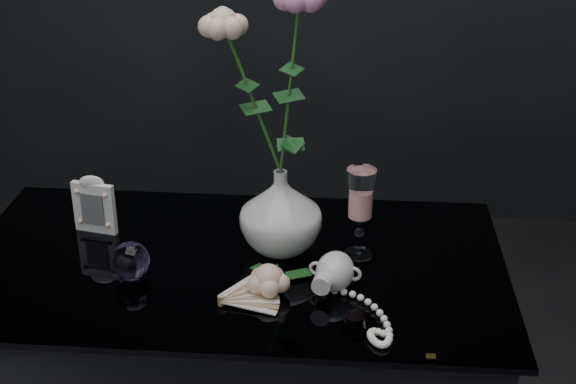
# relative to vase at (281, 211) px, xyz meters

# --- Properties ---
(vase) EXTENTS (0.21, 0.21, 0.17)m
(vase) POSITION_rel_vase_xyz_m (0.00, 0.00, 0.00)
(vase) COLOR silver
(vase) RESTS_ON table
(wine_glass) EXTENTS (0.07, 0.07, 0.18)m
(wine_glass) POSITION_rel_vase_xyz_m (0.15, -0.01, 0.01)
(wine_glass) COLOR white
(wine_glass) RESTS_ON table
(picture_frame) EXTENTS (0.11, 0.09, 0.13)m
(picture_frame) POSITION_rel_vase_xyz_m (-0.39, 0.04, -0.02)
(picture_frame) COLOR white
(picture_frame) RESTS_ON table
(paperweight) EXTENTS (0.07, 0.07, 0.07)m
(paperweight) POSITION_rel_vase_xyz_m (-0.27, -0.13, -0.05)
(paperweight) COLOR #9875BE
(paperweight) RESTS_ON table
(paper_fan) EXTENTS (0.23, 0.20, 0.02)m
(paper_fan) POSITION_rel_vase_xyz_m (-0.09, -0.21, -0.07)
(paper_fan) COLOR beige
(paper_fan) RESTS_ON table
(loose_rose) EXTENTS (0.15, 0.18, 0.06)m
(loose_rose) POSITION_rel_vase_xyz_m (-0.01, -0.16, -0.06)
(loose_rose) COLOR beige
(loose_rose) RESTS_ON table
(pearl_jar) EXTENTS (0.28, 0.29, 0.07)m
(pearl_jar) POSITION_rel_vase_xyz_m (0.11, -0.13, -0.05)
(pearl_jar) COLOR silver
(pearl_jar) RESTS_ON table
(roses) EXTENTS (0.21, 0.11, 0.41)m
(roses) POSITION_rel_vase_xyz_m (-0.02, -0.00, 0.27)
(roses) COLOR #FDC4A5
(roses) RESTS_ON vase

